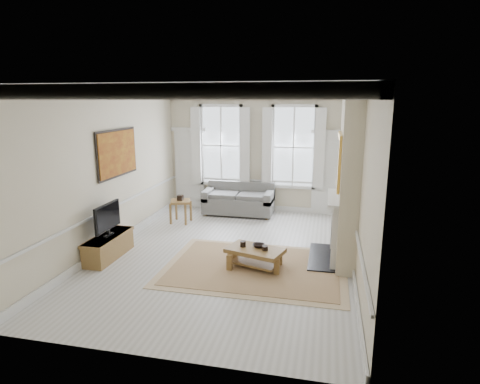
% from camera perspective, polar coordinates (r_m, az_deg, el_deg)
% --- Properties ---
extents(floor, '(7.20, 7.20, 0.00)m').
position_cam_1_polar(floor, '(8.63, -1.93, -8.82)').
color(floor, '#B7B5AD').
rests_on(floor, ground).
extents(ceiling, '(7.20, 7.20, 0.00)m').
position_cam_1_polar(ceiling, '(8.02, -2.12, 14.36)').
color(ceiling, white).
rests_on(ceiling, back_wall).
extents(back_wall, '(5.20, 0.00, 5.20)m').
position_cam_1_polar(back_wall, '(11.63, 2.42, 5.56)').
color(back_wall, beige).
rests_on(back_wall, floor).
extents(left_wall, '(0.00, 7.20, 7.20)m').
position_cam_1_polar(left_wall, '(9.15, -18.01, 2.87)').
color(left_wall, beige).
rests_on(left_wall, floor).
extents(right_wall, '(0.00, 7.20, 7.20)m').
position_cam_1_polar(right_wall, '(7.93, 16.51, 1.48)').
color(right_wall, beige).
rests_on(right_wall, floor).
extents(window_left, '(1.26, 0.20, 2.20)m').
position_cam_1_polar(window_left, '(11.79, -2.67, 6.63)').
color(window_left, '#B2BCC6').
rests_on(window_left, back_wall).
extents(window_right, '(1.26, 0.20, 2.20)m').
position_cam_1_polar(window_right, '(11.42, 7.61, 6.33)').
color(window_right, '#B2BCC6').
rests_on(window_right, back_wall).
extents(door_left, '(0.90, 0.08, 2.30)m').
position_cam_1_polar(door_left, '(12.20, -7.17, 3.20)').
color(door_left, silver).
rests_on(door_left, floor).
extents(door_right, '(0.90, 0.08, 2.30)m').
position_cam_1_polar(door_right, '(11.50, 12.47, 2.40)').
color(door_right, silver).
rests_on(door_right, floor).
extents(painting, '(0.05, 1.66, 1.06)m').
position_cam_1_polar(painting, '(9.34, -17.03, 5.31)').
color(painting, '#A6771C').
rests_on(painting, left_wall).
extents(chimney_breast, '(0.35, 1.70, 3.38)m').
position_cam_1_polar(chimney_breast, '(8.11, 15.19, 1.82)').
color(chimney_breast, beige).
rests_on(chimney_breast, floor).
extents(hearth, '(0.55, 1.50, 0.05)m').
position_cam_1_polar(hearth, '(8.57, 11.65, -9.08)').
color(hearth, black).
rests_on(hearth, floor).
extents(fireplace, '(0.21, 1.45, 1.33)m').
position_cam_1_polar(fireplace, '(8.34, 13.24, -4.63)').
color(fireplace, silver).
rests_on(fireplace, floor).
extents(mirror, '(0.06, 1.26, 1.06)m').
position_cam_1_polar(mirror, '(8.05, 13.81, 4.34)').
color(mirror, gold).
rests_on(mirror, chimney_breast).
extents(sofa, '(1.96, 0.95, 0.89)m').
position_cam_1_polar(sofa, '(11.49, -0.12, -1.29)').
color(sofa, '#5C5C5A').
rests_on(sofa, floor).
extents(side_table, '(0.63, 0.63, 0.61)m').
position_cam_1_polar(side_table, '(10.75, -8.45, -1.76)').
color(side_table, brown).
rests_on(side_table, floor).
extents(rug, '(3.50, 2.60, 0.02)m').
position_cam_1_polar(rug, '(7.98, 2.14, -10.64)').
color(rug, tan).
rests_on(rug, floor).
extents(coffee_table, '(1.21, 0.91, 0.40)m').
position_cam_1_polar(coffee_table, '(7.86, 2.16, -8.57)').
color(coffee_table, brown).
rests_on(coffee_table, rug).
extents(ceramic_pot_a, '(0.11, 0.11, 0.11)m').
position_cam_1_polar(ceramic_pot_a, '(7.90, 0.43, -7.39)').
color(ceramic_pot_a, black).
rests_on(ceramic_pot_a, coffee_table).
extents(ceramic_pot_b, '(0.12, 0.12, 0.09)m').
position_cam_1_polar(ceramic_pot_b, '(7.73, 3.57, -7.97)').
color(ceramic_pot_b, black).
rests_on(ceramic_pot_b, coffee_table).
extents(bowl, '(0.25, 0.25, 0.06)m').
position_cam_1_polar(bowl, '(7.90, 2.66, -7.61)').
color(bowl, black).
rests_on(bowl, coffee_table).
extents(tv_stand, '(0.43, 1.34, 0.48)m').
position_cam_1_polar(tv_stand, '(8.81, -18.16, -7.38)').
color(tv_stand, brown).
rests_on(tv_stand, floor).
extents(tv, '(0.08, 0.90, 0.68)m').
position_cam_1_polar(tv, '(8.60, -18.33, -3.43)').
color(tv, black).
rests_on(tv, tv_stand).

